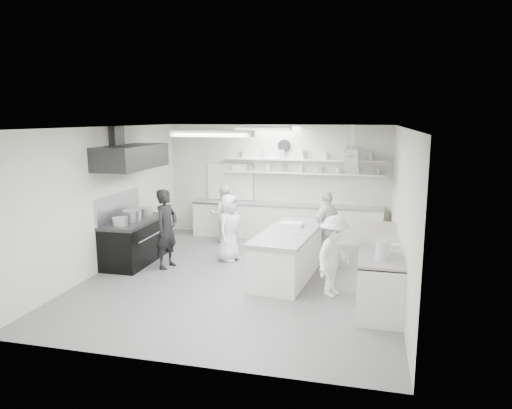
% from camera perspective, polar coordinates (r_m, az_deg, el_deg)
% --- Properties ---
extents(floor, '(6.00, 7.00, 0.02)m').
position_cam_1_polar(floor, '(9.58, -1.56, -8.88)').
color(floor, gray).
rests_on(floor, ground).
extents(ceiling, '(6.00, 7.00, 0.02)m').
position_cam_1_polar(ceiling, '(9.04, -1.66, 9.50)').
color(ceiling, white).
rests_on(ceiling, wall_back).
extents(wall_back, '(6.00, 0.04, 3.00)m').
position_cam_1_polar(wall_back, '(12.56, 2.58, 2.88)').
color(wall_back, silver).
rests_on(wall_back, floor).
extents(wall_front, '(6.00, 0.04, 3.00)m').
position_cam_1_polar(wall_front, '(5.97, -10.47, -5.94)').
color(wall_front, silver).
rests_on(wall_front, floor).
extents(wall_left, '(0.04, 7.00, 3.00)m').
position_cam_1_polar(wall_left, '(10.38, -17.82, 0.75)').
color(wall_left, silver).
rests_on(wall_left, floor).
extents(wall_right, '(0.04, 7.00, 3.00)m').
position_cam_1_polar(wall_right, '(8.90, 17.38, -0.79)').
color(wall_right, silver).
rests_on(wall_right, floor).
extents(stove, '(0.80, 1.80, 0.90)m').
position_cam_1_polar(stove, '(10.74, -14.56, -4.50)').
color(stove, black).
rests_on(stove, floor).
extents(exhaust_hood, '(0.85, 2.00, 0.50)m').
position_cam_1_polar(exhaust_hood, '(10.42, -15.05, 5.65)').
color(exhaust_hood, '#2E2E2F').
rests_on(exhaust_hood, wall_left).
extents(back_counter, '(5.00, 0.60, 0.92)m').
position_cam_1_polar(back_counter, '(12.40, 3.63, -2.12)').
color(back_counter, white).
rests_on(back_counter, floor).
extents(shelf_lower, '(4.20, 0.26, 0.04)m').
position_cam_1_polar(shelf_lower, '(12.29, 5.68, 3.84)').
color(shelf_lower, white).
rests_on(shelf_lower, wall_back).
extents(shelf_upper, '(4.20, 0.26, 0.04)m').
position_cam_1_polar(shelf_upper, '(12.25, 5.71, 5.47)').
color(shelf_upper, white).
rests_on(shelf_upper, wall_back).
extents(pass_through_window, '(1.30, 0.04, 1.00)m').
position_cam_1_polar(pass_through_window, '(12.85, -3.15, 2.83)').
color(pass_through_window, black).
rests_on(pass_through_window, wall_back).
extents(wall_clock, '(0.32, 0.05, 0.32)m').
position_cam_1_polar(wall_clock, '(12.39, 3.49, 7.18)').
color(wall_clock, white).
rests_on(wall_clock, wall_back).
extents(right_counter, '(0.74, 3.30, 0.94)m').
position_cam_1_polar(right_counter, '(8.94, 14.84, -7.43)').
color(right_counter, white).
rests_on(right_counter, floor).
extents(pot_rack, '(0.30, 1.60, 0.40)m').
position_cam_1_polar(pot_rack, '(11.16, 11.69, 5.84)').
color(pot_rack, '#B1B3B9').
rests_on(pot_rack, ceiling).
extents(light_fixture_front, '(1.30, 0.25, 0.10)m').
position_cam_1_polar(light_fixture_front, '(7.32, -5.40, 8.65)').
color(light_fixture_front, white).
rests_on(light_fixture_front, ceiling).
extents(light_fixture_rear, '(1.30, 0.25, 0.10)m').
position_cam_1_polar(light_fixture_rear, '(10.78, 0.89, 9.30)').
color(light_fixture_rear, white).
rests_on(light_fixture_rear, ceiling).
extents(prep_island, '(1.16, 2.52, 0.90)m').
position_cam_1_polar(prep_island, '(9.49, 4.00, -6.17)').
color(prep_island, white).
rests_on(prep_island, floor).
extents(stove_pot, '(0.42, 0.42, 0.29)m').
position_cam_1_polar(stove_pot, '(10.52, -14.94, -1.44)').
color(stove_pot, '#B1B3B9').
rests_on(stove_pot, stove).
extents(cook_stove, '(0.53, 0.69, 1.70)m').
position_cam_1_polar(cook_stove, '(10.10, -10.90, -2.95)').
color(cook_stove, black).
rests_on(cook_stove, floor).
extents(cook_back, '(0.89, 0.81, 1.48)m').
position_cam_1_polar(cook_back, '(12.02, -4.02, -1.16)').
color(cook_back, white).
rests_on(cook_back, floor).
extents(cook_island_left, '(0.64, 0.83, 1.51)m').
position_cam_1_polar(cook_island_left, '(10.47, -3.28, -2.84)').
color(cook_island_left, white).
rests_on(cook_island_left, floor).
extents(cook_island_right, '(0.81, 1.02, 1.62)m').
position_cam_1_polar(cook_island_right, '(10.47, 8.61, -2.63)').
color(cook_island_right, white).
rests_on(cook_island_right, floor).
extents(cook_right, '(0.90, 1.10, 1.48)m').
position_cam_1_polar(cook_right, '(8.50, 9.53, -6.25)').
color(cook_right, white).
rests_on(cook_right, floor).
extents(bowl_island_a, '(0.27, 0.27, 0.06)m').
position_cam_1_polar(bowl_island_a, '(10.04, 4.64, -2.43)').
color(bowl_island_a, '#B1B3B9').
rests_on(bowl_island_a, prep_island).
extents(bowl_island_b, '(0.22, 0.22, 0.06)m').
position_cam_1_polar(bowl_island_b, '(9.19, 4.98, -3.65)').
color(bowl_island_b, white).
rests_on(bowl_island_b, prep_island).
extents(bowl_right, '(0.27, 0.27, 0.06)m').
position_cam_1_polar(bowl_right, '(8.52, 16.34, -4.91)').
color(bowl_right, white).
rests_on(bowl_right, right_counter).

